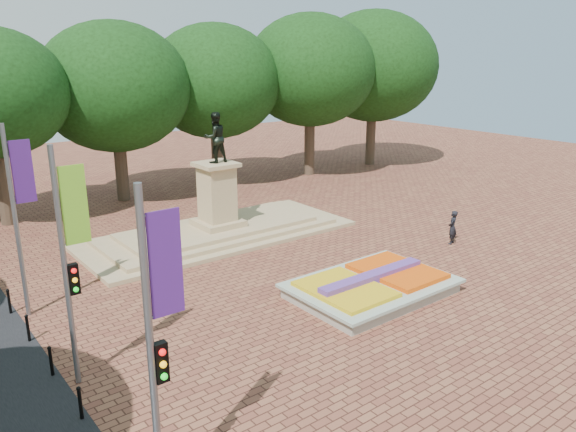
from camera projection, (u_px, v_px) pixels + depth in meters
name	position (u px, v px, depth m)	size (l,w,h in m)	color
ground	(319.00, 285.00, 23.20)	(90.00, 90.00, 0.00)	brown
flower_bed	(372.00, 286.00, 22.18)	(6.30, 4.30, 0.91)	gray
monument	(218.00, 220.00, 29.00)	(14.00, 6.00, 6.40)	tan
tree_row_back	(166.00, 92.00, 36.28)	(44.80, 8.80, 10.43)	#392C1F
banner_poles	(72.00, 260.00, 15.17)	(0.88, 11.17, 7.00)	slate
bollard_row	(65.00, 379.00, 15.61)	(0.12, 13.12, 0.98)	black
pedestrian	(452.00, 227.00, 27.89)	(0.62, 0.41, 1.71)	black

